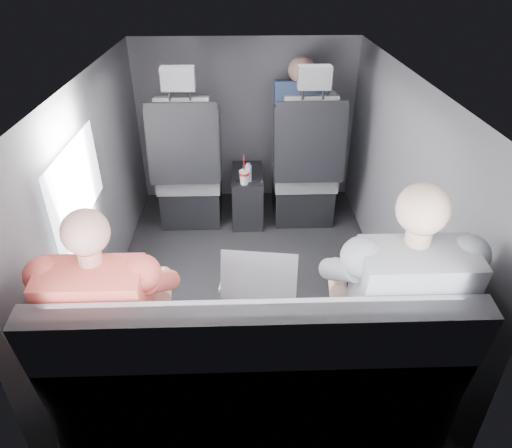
{
  "coord_description": "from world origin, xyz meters",
  "views": [
    {
      "loc": [
        -0.04,
        -2.4,
        1.93
      ],
      "look_at": [
        0.04,
        -0.05,
        0.49
      ],
      "focal_mm": 32.0,
      "sensor_mm": 36.0,
      "label": 1
    }
  ],
  "objects_px": {
    "water_bottle": "(248,173)",
    "passenger_rear_right": "(391,305)",
    "laptop_silver": "(258,277)",
    "passenger_rear_left": "(115,317)",
    "soda_cup": "(244,177)",
    "passenger_front_right": "(299,120)",
    "center_console": "(247,195)",
    "laptop_black": "(372,275)",
    "front_seat_left": "(190,176)",
    "laptop_white": "(128,288)",
    "rear_bench": "(255,381)",
    "front_seat_right": "(304,174)"
  },
  "relations": [
    {
      "from": "water_bottle",
      "to": "passenger_rear_right",
      "type": "bearing_deg",
      "value": -71.56
    },
    {
      "from": "laptop_silver",
      "to": "passenger_rear_left",
      "type": "height_order",
      "value": "passenger_rear_left"
    },
    {
      "from": "soda_cup",
      "to": "passenger_front_right",
      "type": "relative_size",
      "value": 0.29
    },
    {
      "from": "center_console",
      "to": "laptop_black",
      "type": "relative_size",
      "value": 1.26
    },
    {
      "from": "center_console",
      "to": "laptop_black",
      "type": "distance_m",
      "value": 1.77
    },
    {
      "from": "passenger_rear_left",
      "to": "laptop_silver",
      "type": "bearing_deg",
      "value": 19.87
    },
    {
      "from": "laptop_black",
      "to": "passenger_rear_right",
      "type": "xyz_separation_m",
      "value": [
        0.03,
        -0.22,
        0.01
      ]
    },
    {
      "from": "water_bottle",
      "to": "passenger_front_right",
      "type": "relative_size",
      "value": 0.18
    },
    {
      "from": "front_seat_left",
      "to": "laptop_white",
      "type": "xyz_separation_m",
      "value": [
        -0.11,
        -1.65,
        0.23
      ]
    },
    {
      "from": "laptop_white",
      "to": "laptop_silver",
      "type": "xyz_separation_m",
      "value": [
        0.58,
        0.06,
        0.0
      ]
    },
    {
      "from": "passenger_front_right",
      "to": "laptop_silver",
      "type": "bearing_deg",
      "value": -102.07
    },
    {
      "from": "center_console",
      "to": "laptop_silver",
      "type": "bearing_deg",
      "value": -89.16
    },
    {
      "from": "laptop_silver",
      "to": "laptop_black",
      "type": "xyz_separation_m",
      "value": [
        0.53,
        -0.0,
        0.0
      ]
    },
    {
      "from": "front_seat_left",
      "to": "rear_bench",
      "type": "relative_size",
      "value": 0.79
    },
    {
      "from": "laptop_silver",
      "to": "passenger_rear_right",
      "type": "bearing_deg",
      "value": -21.67
    },
    {
      "from": "passenger_front_right",
      "to": "front_seat_right",
      "type": "bearing_deg",
      "value": -83.05
    },
    {
      "from": "center_console",
      "to": "soda_cup",
      "type": "relative_size",
      "value": 2.06
    },
    {
      "from": "front_seat_right",
      "to": "passenger_front_right",
      "type": "bearing_deg",
      "value": 96.95
    },
    {
      "from": "soda_cup",
      "to": "water_bottle",
      "type": "height_order",
      "value": "soda_cup"
    },
    {
      "from": "passenger_rear_right",
      "to": "soda_cup",
      "type": "bearing_deg",
      "value": 109.92
    },
    {
      "from": "laptop_white",
      "to": "rear_bench",
      "type": "bearing_deg",
      "value": -24.58
    },
    {
      "from": "front_seat_left",
      "to": "laptop_white",
      "type": "distance_m",
      "value": 1.67
    },
    {
      "from": "soda_cup",
      "to": "laptop_white",
      "type": "bearing_deg",
      "value": -109.6
    },
    {
      "from": "front_seat_left",
      "to": "water_bottle",
      "type": "bearing_deg",
      "value": -12.51
    },
    {
      "from": "front_seat_right",
      "to": "passenger_front_right",
      "type": "height_order",
      "value": "front_seat_right"
    },
    {
      "from": "laptop_black",
      "to": "front_seat_left",
      "type": "bearing_deg",
      "value": 122.13
    },
    {
      "from": "passenger_rear_left",
      "to": "front_seat_right",
      "type": "bearing_deg",
      "value": 60.31
    },
    {
      "from": "rear_bench",
      "to": "soda_cup",
      "type": "height_order",
      "value": "rear_bench"
    },
    {
      "from": "front_seat_left",
      "to": "passenger_front_right",
      "type": "distance_m",
      "value": 0.97
    },
    {
      "from": "soda_cup",
      "to": "water_bottle",
      "type": "xyz_separation_m",
      "value": [
        0.03,
        0.05,
        0.01
      ]
    },
    {
      "from": "laptop_white",
      "to": "laptop_black",
      "type": "distance_m",
      "value": 1.11
    },
    {
      "from": "laptop_black",
      "to": "passenger_rear_left",
      "type": "bearing_deg",
      "value": -169.22
    },
    {
      "from": "laptop_silver",
      "to": "passenger_rear_left",
      "type": "bearing_deg",
      "value": -160.13
    },
    {
      "from": "rear_bench",
      "to": "front_seat_left",
      "type": "bearing_deg",
      "value": 103.31
    },
    {
      "from": "passenger_rear_left",
      "to": "passenger_rear_right",
      "type": "height_order",
      "value": "passenger_rear_right"
    },
    {
      "from": "center_console",
      "to": "water_bottle",
      "type": "height_order",
      "value": "water_bottle"
    },
    {
      "from": "rear_bench",
      "to": "passenger_front_right",
      "type": "bearing_deg",
      "value": 79.03
    },
    {
      "from": "water_bottle",
      "to": "center_console",
      "type": "bearing_deg",
      "value": 92.82
    },
    {
      "from": "passenger_rear_left",
      "to": "center_console",
      "type": "bearing_deg",
      "value": 72.56
    },
    {
      "from": "laptop_silver",
      "to": "water_bottle",
      "type": "bearing_deg",
      "value": 90.65
    },
    {
      "from": "laptop_silver",
      "to": "laptop_black",
      "type": "distance_m",
      "value": 0.53
    },
    {
      "from": "laptop_white",
      "to": "passenger_rear_left",
      "type": "distance_m",
      "value": 0.16
    },
    {
      "from": "laptop_white",
      "to": "soda_cup",
      "type": "bearing_deg",
      "value": 70.4
    },
    {
      "from": "rear_bench",
      "to": "passenger_rear_left",
      "type": "height_order",
      "value": "passenger_rear_left"
    },
    {
      "from": "front_seat_left",
      "to": "passenger_rear_left",
      "type": "bearing_deg",
      "value": -94.11
    },
    {
      "from": "center_console",
      "to": "passenger_front_right",
      "type": "xyz_separation_m",
      "value": [
        0.42,
        0.22,
        0.55
      ]
    },
    {
      "from": "passenger_rear_left",
      "to": "passenger_front_right",
      "type": "relative_size",
      "value": 1.45
    },
    {
      "from": "soda_cup",
      "to": "laptop_silver",
      "type": "height_order",
      "value": "laptop_silver"
    },
    {
      "from": "rear_bench",
      "to": "passenger_rear_right",
      "type": "xyz_separation_m",
      "value": [
        0.58,
        0.09,
        0.33
      ]
    },
    {
      "from": "front_seat_left",
      "to": "laptop_silver",
      "type": "height_order",
      "value": "front_seat_left"
    }
  ]
}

